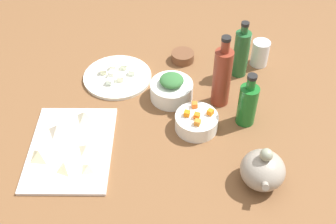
# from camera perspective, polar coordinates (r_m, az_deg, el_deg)

# --- Properties ---
(tabletop) EXTENTS (1.90, 1.90, 0.03)m
(tabletop) POSITION_cam_1_polar(r_m,az_deg,el_deg) (1.44, 0.00, -1.85)
(tabletop) COLOR brown
(tabletop) RESTS_ON ground
(cutting_board) EXTENTS (0.37, 0.29, 0.01)m
(cutting_board) POSITION_cam_1_polar(r_m,az_deg,el_deg) (1.38, -12.82, -4.73)
(cutting_board) COLOR silver
(cutting_board) RESTS_ON tabletop
(plate_tofu) EXTENTS (0.25, 0.25, 0.01)m
(plate_tofu) POSITION_cam_1_polar(r_m,az_deg,el_deg) (1.61, -6.77, 4.68)
(plate_tofu) COLOR white
(plate_tofu) RESTS_ON tabletop
(bowl_greens) EXTENTS (0.15, 0.15, 0.06)m
(bowl_greens) POSITION_cam_1_polar(r_m,az_deg,el_deg) (1.50, 0.41, 2.87)
(bowl_greens) COLOR white
(bowl_greens) RESTS_ON tabletop
(bowl_carrots) EXTENTS (0.14, 0.14, 0.05)m
(bowl_carrots) POSITION_cam_1_polar(r_m,az_deg,el_deg) (1.40, 3.82, -1.34)
(bowl_carrots) COLOR white
(bowl_carrots) RESTS_ON tabletop
(bowl_small_side) EXTENTS (0.09, 0.09, 0.04)m
(bowl_small_side) POSITION_cam_1_polar(r_m,az_deg,el_deg) (1.68, 1.97, 7.41)
(bowl_small_side) COLOR brown
(bowl_small_side) RESTS_ON tabletop
(teapot) EXTENTS (0.15, 0.13, 0.14)m
(teapot) POSITION_cam_1_polar(r_m,az_deg,el_deg) (1.26, 12.54, -7.54)
(teapot) COLOR gray
(teapot) RESTS_ON tabletop
(bottle_0) EXTENTS (0.06, 0.06, 0.27)m
(bottle_0) POSITION_cam_1_polar(r_m,az_deg,el_deg) (1.44, 7.23, 4.75)
(bottle_0) COLOR maroon
(bottle_0) RESTS_ON tabletop
(bottle_1) EXTENTS (0.06, 0.06, 0.20)m
(bottle_1) POSITION_cam_1_polar(r_m,az_deg,el_deg) (1.40, 10.58, 1.10)
(bottle_1) COLOR #1C6A26
(bottle_1) RESTS_ON tabletop
(bottle_2) EXTENTS (0.06, 0.06, 0.22)m
(bottle_2) POSITION_cam_1_polar(r_m,az_deg,el_deg) (1.59, 9.74, 7.80)
(bottle_2) COLOR #235C2D
(bottle_2) RESTS_ON tabletop
(drinking_glass_0) EXTENTS (0.07, 0.07, 0.10)m
(drinking_glass_0) POSITION_cam_1_polar(r_m,az_deg,el_deg) (1.67, 12.20, 7.69)
(drinking_glass_0) COLOR white
(drinking_glass_0) RESTS_ON tabletop
(carrot_cube_0) EXTENTS (0.02, 0.02, 0.02)m
(carrot_cube_0) POSITION_cam_1_polar(r_m,az_deg,el_deg) (1.37, 3.88, -0.51)
(carrot_cube_0) COLOR orange
(carrot_cube_0) RESTS_ON bowl_carrots
(carrot_cube_1) EXTENTS (0.02, 0.02, 0.02)m
(carrot_cube_1) POSITION_cam_1_polar(r_m,az_deg,el_deg) (1.34, 3.96, -1.39)
(carrot_cube_1) COLOR orange
(carrot_cube_1) RESTS_ON bowl_carrots
(carrot_cube_2) EXTENTS (0.02, 0.02, 0.02)m
(carrot_cube_2) POSITION_cam_1_polar(r_m,az_deg,el_deg) (1.37, 2.54, -0.21)
(carrot_cube_2) COLOR orange
(carrot_cube_2) RESTS_ON bowl_carrots
(carrot_cube_3) EXTENTS (0.02, 0.02, 0.02)m
(carrot_cube_3) POSITION_cam_1_polar(r_m,az_deg,el_deg) (1.38, 5.69, 0.12)
(carrot_cube_3) COLOR orange
(carrot_cube_3) RESTS_ON bowl_carrots
(carrot_cube_4) EXTENTS (0.02, 0.02, 0.02)m
(carrot_cube_4) POSITION_cam_1_polar(r_m,az_deg,el_deg) (1.40, 3.58, 0.96)
(carrot_cube_4) COLOR orange
(carrot_cube_4) RESTS_ON bowl_carrots
(chopped_greens_mound) EXTENTS (0.09, 0.09, 0.03)m
(chopped_greens_mound) POSITION_cam_1_polar(r_m,az_deg,el_deg) (1.47, 0.42, 4.27)
(chopped_greens_mound) COLOR #336C35
(chopped_greens_mound) RESTS_ON bowl_greens
(tofu_cube_0) EXTENTS (0.02, 0.02, 0.02)m
(tofu_cube_0) POSITION_cam_1_polar(r_m,az_deg,el_deg) (1.61, -8.60, 5.45)
(tofu_cube_0) COLOR #F1F4CA
(tofu_cube_0) RESTS_ON plate_tofu
(tofu_cube_1) EXTENTS (0.03, 0.03, 0.02)m
(tofu_cube_1) POSITION_cam_1_polar(r_m,az_deg,el_deg) (1.57, -6.40, 4.49)
(tofu_cube_1) COLOR white
(tofu_cube_1) RESTS_ON plate_tofu
(tofu_cube_2) EXTENTS (0.02, 0.02, 0.02)m
(tofu_cube_2) POSITION_cam_1_polar(r_m,az_deg,el_deg) (1.63, -7.36, 5.99)
(tofu_cube_2) COLOR white
(tofu_cube_2) RESTS_ON plate_tofu
(tofu_cube_3) EXTENTS (0.02, 0.02, 0.02)m
(tofu_cube_3) POSITION_cam_1_polar(r_m,az_deg,el_deg) (1.60, -4.82, 5.37)
(tofu_cube_3) COLOR white
(tofu_cube_3) RESTS_ON plate_tofu
(tofu_cube_4) EXTENTS (0.02, 0.02, 0.02)m
(tofu_cube_4) POSITION_cam_1_polar(r_m,az_deg,el_deg) (1.63, -5.87, 6.12)
(tofu_cube_4) COLOR white
(tofu_cube_4) RESTS_ON plate_tofu
(tofu_cube_5) EXTENTS (0.03, 0.03, 0.02)m
(tofu_cube_5) POSITION_cam_1_polar(r_m,az_deg,el_deg) (1.60, -7.51, 5.08)
(tofu_cube_5) COLOR white
(tofu_cube_5) RESTS_ON plate_tofu
(tofu_cube_6) EXTENTS (0.03, 0.03, 0.02)m
(tofu_cube_6) POSITION_cam_1_polar(r_m,az_deg,el_deg) (1.56, -7.80, 4.06)
(tofu_cube_6) COLOR white
(tofu_cube_6) RESTS_ON plate_tofu
(dumpling_0) EXTENTS (0.07, 0.07, 0.03)m
(dumpling_0) POSITION_cam_1_polar(r_m,az_deg,el_deg) (1.36, -16.83, -5.40)
(dumpling_0) COLOR beige
(dumpling_0) RESTS_ON cutting_board
(dumpling_1) EXTENTS (0.07, 0.07, 0.03)m
(dumpling_1) POSITION_cam_1_polar(r_m,az_deg,el_deg) (1.42, -14.49, -2.14)
(dumpling_1) COLOR beige
(dumpling_1) RESTS_ON cutting_board
(dumpling_2) EXTENTS (0.06, 0.06, 0.02)m
(dumpling_2) POSITION_cam_1_polar(r_m,az_deg,el_deg) (1.35, -10.79, -4.67)
(dumpling_2) COLOR beige
(dumpling_2) RESTS_ON cutting_board
(dumpling_3) EXTENTS (0.06, 0.07, 0.03)m
(dumpling_3) POSITION_cam_1_polar(r_m,az_deg,el_deg) (1.44, -11.03, -0.44)
(dumpling_3) COLOR beige
(dumpling_3) RESTS_ON cutting_board
(dumpling_4) EXTENTS (0.06, 0.06, 0.02)m
(dumpling_4) POSITION_cam_1_polar(r_m,az_deg,el_deg) (1.30, -10.57, -7.21)
(dumpling_4) COLOR beige
(dumpling_4) RESTS_ON cutting_board
(dumpling_5) EXTENTS (0.06, 0.06, 0.02)m
(dumpling_5) POSITION_cam_1_polar(r_m,az_deg,el_deg) (1.31, -13.59, -7.14)
(dumpling_5) COLOR beige
(dumpling_5) RESTS_ON cutting_board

